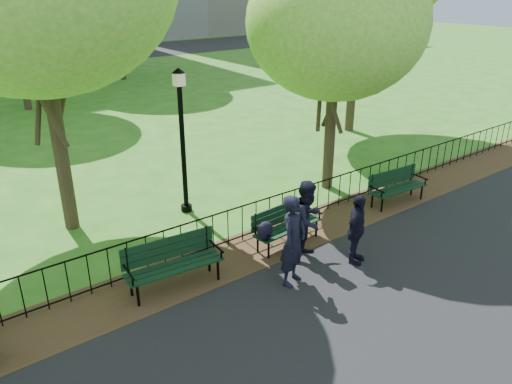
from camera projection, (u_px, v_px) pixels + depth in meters
ground at (321, 268)px, 10.53m from camera, size 120.00×120.00×0.00m
asphalt_path at (469, 357)px, 8.05m from camera, size 60.00×9.20×0.01m
dirt_strip at (276, 241)px, 11.63m from camera, size 60.00×1.60×0.01m
iron_fence at (263, 214)px, 11.80m from camera, size 24.06×0.06×1.00m
park_bench_main at (277, 224)px, 11.06m from camera, size 1.89×0.67×1.00m
park_bench_left_a at (172, 258)px, 9.70m from camera, size 1.97×0.77×1.09m
park_bench_right_a at (396, 183)px, 13.43m from camera, size 1.80×0.69×1.00m
lamppost at (182, 137)px, 12.37m from camera, size 0.33×0.33×3.72m
tree_near_e at (337, 23)px, 12.88m from camera, size 4.76×4.76×6.63m
person_left at (293, 240)px, 9.67m from camera, size 0.81×0.69×1.88m
person_mid at (308, 220)px, 10.65m from camera, size 0.95×0.67×1.77m
person_right at (357, 229)px, 10.46m from camera, size 0.99×0.72×1.56m
sedan_silver at (12, 54)px, 35.52m from camera, size 4.81×3.07×1.50m
sedan_dark at (87, 48)px, 39.38m from camera, size 4.94×2.75×1.35m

